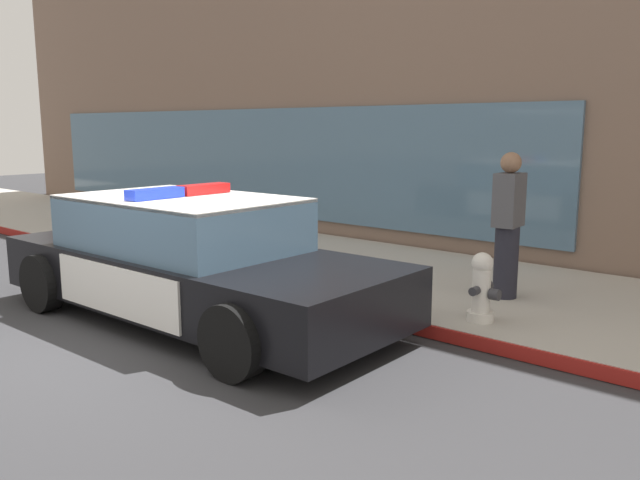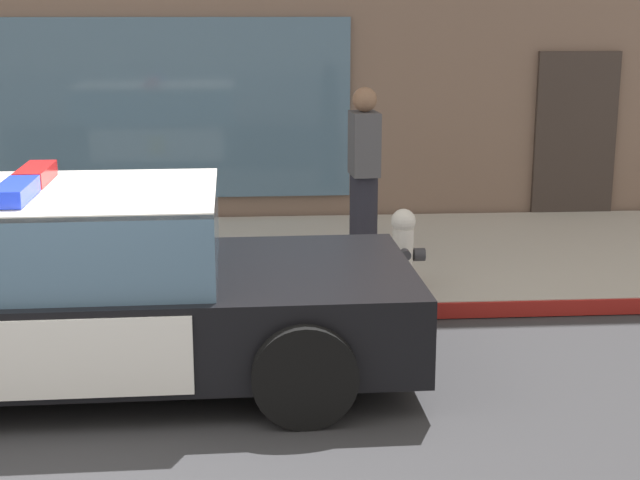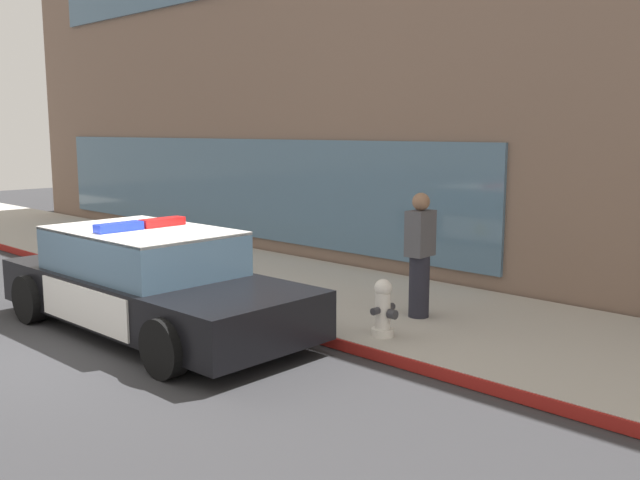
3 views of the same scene
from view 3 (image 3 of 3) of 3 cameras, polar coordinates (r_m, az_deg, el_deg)
name	(u,v)px [view 3 (image 3 of 3)]	position (r m, az deg, el deg)	size (l,w,h in m)	color
ground	(93,346)	(9.32, -18.01, -8.27)	(48.00, 48.00, 0.00)	#303033
sidewalk	(309,291)	(11.51, -0.87, -4.16)	(48.00, 3.57, 0.15)	#B2ADA3
curb_red_paint	(222,311)	(10.35, -7.98, -5.75)	(28.80, 0.04, 0.14)	maroon
storefront_building	(481,67)	(18.43, 13.03, 13.57)	(23.00, 11.92, 8.48)	#7A6051
police_cruiser	(149,281)	(9.66, -13.78, -3.30)	(5.00, 2.16, 1.49)	black
fire_hydrant	(383,309)	(8.71, 5.19, -5.61)	(0.34, 0.39, 0.73)	silver
pedestrian_on_sidewalk	(420,255)	(9.57, 8.16, -1.22)	(0.29, 0.42, 1.71)	#23232D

